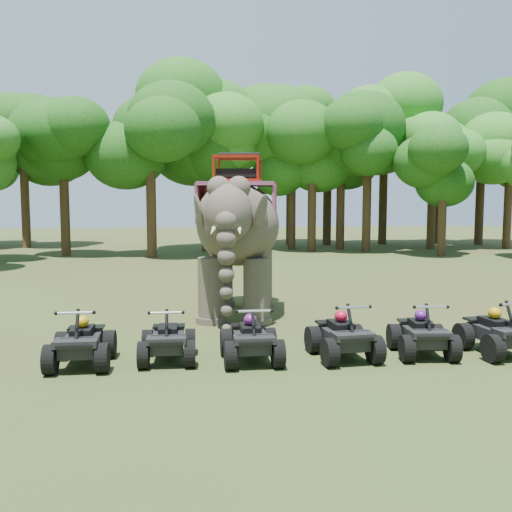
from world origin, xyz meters
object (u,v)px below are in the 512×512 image
(atv_0, at_px, (81,336))
(atv_3, at_px, (343,330))
(atv_1, at_px, (168,334))
(atv_2, at_px, (251,333))
(atv_5, at_px, (498,326))
(elephant, at_px, (237,234))
(atv_4, at_px, (422,328))

(atv_0, xyz_separation_m, atv_3, (5.54, -0.07, 0.00))
(atv_1, height_order, atv_2, atv_2)
(atv_1, xyz_separation_m, atv_5, (7.28, -0.30, 0.04))
(atv_0, xyz_separation_m, atv_1, (1.77, 0.15, -0.04))
(atv_2, bearing_deg, atv_0, 177.32)
(atv_0, distance_m, atv_1, 1.78)
(atv_5, bearing_deg, atv_0, 173.31)
(atv_1, distance_m, atv_5, 7.29)
(atv_1, bearing_deg, atv_5, -1.98)
(atv_2, distance_m, atv_3, 2.01)
(elephant, bearing_deg, atv_2, -81.65)
(atv_1, relative_size, atv_5, 0.93)
(atv_3, distance_m, atv_5, 3.51)
(atv_0, distance_m, atv_5, 9.05)
(atv_0, relative_size, atv_3, 1.00)
(atv_3, relative_size, atv_4, 1.03)
(atv_0, bearing_deg, atv_5, -1.44)
(atv_1, bearing_deg, atv_0, -174.80)
(elephant, relative_size, atv_3, 3.35)
(atv_3, height_order, atv_5, atv_5)
(atv_1, height_order, atv_4, atv_4)
(atv_4, bearing_deg, atv_1, -176.52)
(atv_5, bearing_deg, atv_2, 173.63)
(atv_3, height_order, atv_4, atv_3)
(atv_1, xyz_separation_m, atv_3, (3.77, -0.22, 0.04))
(atv_1, relative_size, atv_3, 0.94)
(elephant, height_order, atv_1, elephant)
(atv_0, height_order, atv_1, atv_0)
(atv_2, bearing_deg, atv_5, -1.87)
(atv_3, bearing_deg, atv_4, -5.08)
(atv_0, height_order, atv_2, atv_0)
(atv_1, distance_m, atv_3, 3.78)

